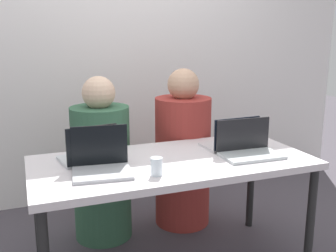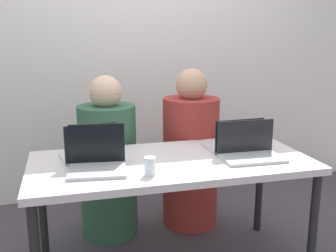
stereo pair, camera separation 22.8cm
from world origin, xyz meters
name	(u,v)px [view 1 (the left image)]	position (x,y,z in m)	size (l,w,h in m)	color
back_wall	(116,44)	(0.00, 1.31, 1.33)	(4.50, 0.10, 2.65)	white
desk	(173,170)	(0.00, 0.00, 0.64)	(1.59, 0.74, 0.71)	silver
person_on_left	(102,168)	(-0.30, 0.57, 0.51)	(0.48, 0.48, 1.14)	#325C42
person_on_right	(183,156)	(0.30, 0.57, 0.52)	(0.49, 0.49, 1.17)	maroon
laptop_back_right	(231,141)	(0.42, 0.08, 0.75)	(0.32, 0.25, 0.21)	silver
laptop_front_left	(101,163)	(-0.42, -0.07, 0.76)	(0.32, 0.29, 0.23)	#ADB0B7
laptop_back_left	(88,154)	(-0.46, 0.12, 0.75)	(0.32, 0.28, 0.22)	silver
laptop_front_right	(249,148)	(0.45, -0.09, 0.75)	(0.36, 0.25, 0.21)	#B0B8BA
water_glass_left	(157,168)	(-0.17, -0.22, 0.75)	(0.06, 0.06, 0.09)	silver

